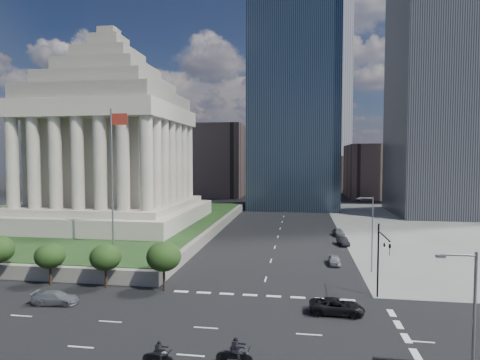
% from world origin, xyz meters
% --- Properties ---
extents(ground, '(500.00, 500.00, 0.00)m').
position_xyz_m(ground, '(0.00, 100.00, 0.00)').
color(ground, black).
rests_on(ground, ground).
extents(plaza_terrace, '(66.00, 70.00, 1.80)m').
position_xyz_m(plaza_terrace, '(-45.00, 50.00, 0.90)').
color(plaza_terrace, '#6A655B').
rests_on(plaza_terrace, ground).
extents(plaza_lawn, '(64.00, 68.00, 0.10)m').
position_xyz_m(plaza_lawn, '(-45.00, 50.00, 1.85)').
color(plaza_lawn, '#183515').
rests_on(plaza_lawn, plaza_terrace).
extents(war_memorial, '(34.00, 34.00, 39.00)m').
position_xyz_m(war_memorial, '(-34.00, 48.00, 21.40)').
color(war_memorial, '#A49989').
rests_on(war_memorial, plaza_lawn).
extents(flagpole, '(2.52, 0.24, 20.00)m').
position_xyz_m(flagpole, '(-21.83, 24.00, 13.11)').
color(flagpole, slate).
rests_on(flagpole, plaza_lawn).
extents(midrise_glass, '(26.00, 26.00, 60.00)m').
position_xyz_m(midrise_glass, '(2.00, 95.00, 30.00)').
color(midrise_glass, black).
rests_on(midrise_glass, ground).
extents(skyscraper_tall, '(40.00, 40.00, 190.00)m').
position_xyz_m(skyscraper_tall, '(8.00, 185.00, 95.00)').
color(skyscraper_tall, gray).
rests_on(skyscraper_tall, ground).
extents(highrise_ne, '(26.00, 28.00, 100.00)m').
position_xyz_m(highrise_ne, '(42.00, 85.00, 50.00)').
color(highrise_ne, black).
rests_on(highrise_ne, ground).
extents(building_filler_ne, '(20.00, 30.00, 20.00)m').
position_xyz_m(building_filler_ne, '(32.00, 130.00, 10.00)').
color(building_filler_ne, brown).
rests_on(building_filler_ne, ground).
extents(building_filler_nw, '(24.00, 30.00, 28.00)m').
position_xyz_m(building_filler_nw, '(-30.00, 130.00, 14.00)').
color(building_filler_nw, brown).
rests_on(building_filler_nw, ground).
extents(traffic_signal_ne, '(0.30, 5.74, 8.00)m').
position_xyz_m(traffic_signal_ne, '(12.50, 13.70, 5.25)').
color(traffic_signal_ne, black).
rests_on(traffic_signal_ne, ground).
extents(street_lamp_south, '(2.13, 0.22, 10.00)m').
position_xyz_m(street_lamp_south, '(13.33, -6.00, 5.66)').
color(street_lamp_south, slate).
rests_on(street_lamp_south, ground).
extents(street_lamp_north, '(2.13, 0.22, 10.00)m').
position_xyz_m(street_lamp_north, '(13.33, 25.00, 5.66)').
color(street_lamp_north, slate).
rests_on(street_lamp_north, ground).
extents(pickup_truck, '(2.50, 5.29, 1.46)m').
position_xyz_m(pickup_truck, '(7.73, 10.00, 0.73)').
color(pickup_truck, black).
rests_on(pickup_truck, ground).
extents(suv_grey, '(4.80, 2.41, 1.34)m').
position_xyz_m(suv_grey, '(-20.60, 8.29, 0.67)').
color(suv_grey, slate).
rests_on(suv_grey, ground).
extents(parked_sedan_near, '(3.98, 1.63, 1.35)m').
position_xyz_m(parked_sedan_near, '(9.00, 28.26, 0.67)').
color(parked_sedan_near, '#93969B').
rests_on(parked_sedan_near, ground).
extents(parked_sedan_mid, '(4.24, 2.03, 1.34)m').
position_xyz_m(parked_sedan_mid, '(11.50, 41.34, 0.67)').
color(parked_sedan_mid, black).
rests_on(parked_sedan_mid, ground).
extents(parked_sedan_far, '(4.51, 2.37, 1.46)m').
position_xyz_m(parked_sedan_far, '(11.50, 49.48, 0.73)').
color(parked_sedan_far, '#595C61').
rests_on(parked_sedan_far, ground).
extents(motorcycle_lead, '(2.78, 0.90, 2.05)m').
position_xyz_m(motorcycle_lead, '(-0.50, -0.82, 1.02)').
color(motorcycle_lead, black).
rests_on(motorcycle_lead, ground).
extents(motorcycle_trail, '(2.47, 0.89, 1.80)m').
position_xyz_m(motorcycle_trail, '(-5.96, -1.71, 0.90)').
color(motorcycle_trail, black).
rests_on(motorcycle_trail, ground).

